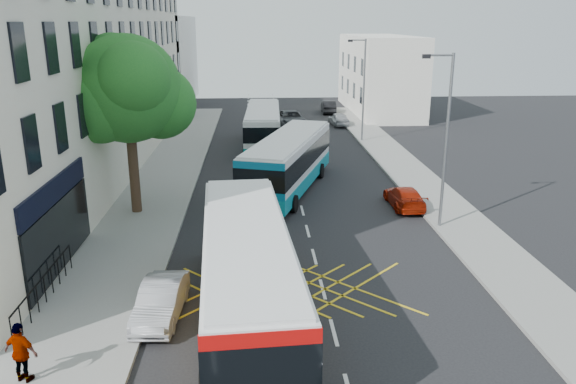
{
  "coord_description": "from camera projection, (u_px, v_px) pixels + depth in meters",
  "views": [
    {
      "loc": [
        -2.38,
        -12.61,
        9.47
      ],
      "look_at": [
        -0.98,
        11.16,
        2.2
      ],
      "focal_mm": 35.0,
      "sensor_mm": 36.0,
      "label": 1
    }
  ],
  "objects": [
    {
      "name": "pedestrian_far",
      "position": [
        21.0,
        353.0,
        14.93
      ],
      "size": [
        1.1,
        0.75,
        1.73
      ],
      "primitive_type": "imported",
      "rotation": [
        0.0,
        0.0,
        2.79
      ],
      "color": "gray",
      "rests_on": "pavement_left"
    },
    {
      "name": "lamp_far",
      "position": [
        363.0,
        85.0,
        44.49
      ],
      "size": [
        1.45,
        0.15,
        8.0
      ],
      "color": "slate",
      "rests_on": "pavement_right"
    },
    {
      "name": "building_right",
      "position": [
        379.0,
        74.0,
        60.22
      ],
      "size": [
        6.0,
        18.0,
        8.0
      ],
      "primitive_type": "cube",
      "color": "silver",
      "rests_on": "ground"
    },
    {
      "name": "distant_car_grey",
      "position": [
        291.0,
        119.0,
        52.11
      ],
      "size": [
        2.99,
        5.56,
        1.48
      ],
      "primitive_type": "imported",
      "rotation": [
        0.0,
        0.0,
        0.1
      ],
      "color": "#3F4146",
      "rests_on": "ground"
    },
    {
      "name": "street_tree",
      "position": [
        127.0,
        90.0,
        26.91
      ],
      "size": [
        6.3,
        5.7,
        8.8
      ],
      "color": "#382619",
      "rests_on": "pavement_left"
    },
    {
      "name": "bus_far",
      "position": [
        263.0,
        127.0,
        43.31
      ],
      "size": [
        3.01,
        11.06,
        3.09
      ],
      "rotation": [
        0.0,
        0.0,
        -0.03
      ],
      "color": "silver",
      "rests_on": "ground"
    },
    {
      "name": "bus_mid",
      "position": [
        288.0,
        162.0,
        32.29
      ],
      "size": [
        6.02,
        11.58,
        3.19
      ],
      "rotation": [
        0.0,
        0.0,
        -0.32
      ],
      "color": "silver",
      "rests_on": "ground"
    },
    {
      "name": "pavement_right",
      "position": [
        443.0,
        206.0,
        29.66
      ],
      "size": [
        3.0,
        70.0,
        0.15
      ],
      "primitive_type": "cube",
      "color": "gray",
      "rests_on": "ground"
    },
    {
      "name": "red_hatchback",
      "position": [
        404.0,
        197.0,
        29.66
      ],
      "size": [
        1.63,
        3.86,
        1.11
      ],
      "primitive_type": "imported",
      "rotation": [
        0.0,
        0.0,
        3.16
      ],
      "color": "#A01C06",
      "rests_on": "ground"
    },
    {
      "name": "distant_car_silver",
      "position": [
        339.0,
        119.0,
        52.9
      ],
      "size": [
        1.77,
        3.76,
        1.24
      ],
      "primitive_type": "imported",
      "rotation": [
        0.0,
        0.0,
        3.23
      ],
      "color": "#9D9FA4",
      "rests_on": "ground"
    },
    {
      "name": "pavement_left",
      "position": [
        137.0,
        212.0,
        28.76
      ],
      "size": [
        5.0,
        70.0,
        0.15
      ],
      "primitive_type": "cube",
      "color": "gray",
      "rests_on": "ground"
    },
    {
      "name": "railings",
      "position": [
        45.0,
        287.0,
        19.24
      ],
      "size": [
        0.08,
        5.6,
        1.14
      ],
      "primitive_type": null,
      "color": "black",
      "rests_on": "pavement_left"
    },
    {
      "name": "terrace_far",
      "position": [
        154.0,
        61.0,
        65.2
      ],
      "size": [
        8.0,
        20.0,
        10.0
      ],
      "primitive_type": "cube",
      "color": "silver",
      "rests_on": "ground"
    },
    {
      "name": "terrace_main",
      "position": [
        71.0,
        66.0,
        35.56
      ],
      "size": [
        8.3,
        45.0,
        13.5
      ],
      "color": "beige",
      "rests_on": "ground"
    },
    {
      "name": "bus_near",
      "position": [
        247.0,
        275.0,
        17.85
      ],
      "size": [
        3.49,
        11.82,
        3.28
      ],
      "rotation": [
        0.0,
        0.0,
        0.07
      ],
      "color": "silver",
      "rests_on": "ground"
    },
    {
      "name": "lamp_near",
      "position": [
        445.0,
        133.0,
        25.4
      ],
      "size": [
        1.45,
        0.15,
        8.0
      ],
      "color": "slate",
      "rests_on": "pavement_right"
    },
    {
      "name": "parked_car_silver",
      "position": [
        161.0,
        301.0,
        18.55
      ],
      "size": [
        1.53,
        3.78,
        1.22
      ],
      "primitive_type": "imported",
      "rotation": [
        0.0,
        0.0,
        -0.07
      ],
      "color": "#9A9BA1",
      "rests_on": "ground"
    },
    {
      "name": "distant_car_dark",
      "position": [
        328.0,
        107.0,
        60.12
      ],
      "size": [
        1.53,
        4.03,
        1.31
      ],
      "primitive_type": "imported",
      "rotation": [
        0.0,
        0.0,
        3.11
      ],
      "color": "black",
      "rests_on": "ground"
    }
  ]
}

